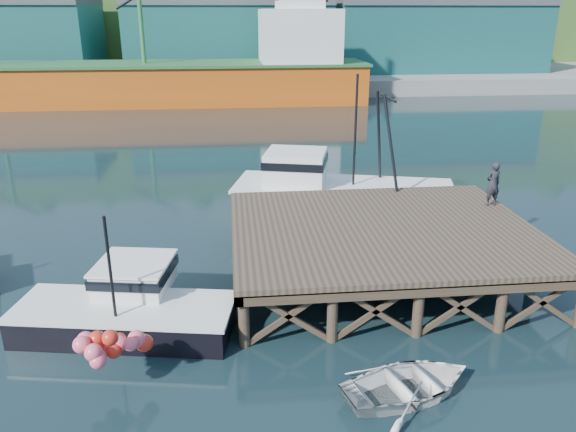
{
  "coord_description": "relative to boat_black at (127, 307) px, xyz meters",
  "views": [
    {
      "loc": [
        -0.43,
        -20.37,
        10.14
      ],
      "look_at": [
        1.91,
        2.0,
        1.96
      ],
      "focal_mm": 35.0,
      "sensor_mm": 36.0,
      "label": 1
    }
  ],
  "objects": [
    {
      "name": "ground",
      "position": [
        4.07,
        3.25,
        -0.82
      ],
      "size": [
        300.0,
        300.0,
        0.0
      ],
      "primitive_type": "plane",
      "color": "black",
      "rests_on": "ground"
    },
    {
      "name": "wharf",
      "position": [
        9.57,
        3.06,
        1.12
      ],
      "size": [
        12.0,
        10.0,
        2.62
      ],
      "color": "brown",
      "rests_on": "ground"
    },
    {
      "name": "far_quay",
      "position": [
        4.07,
        73.25,
        0.18
      ],
      "size": [
        160.0,
        40.0,
        2.0
      ],
      "primitive_type": "cube",
      "color": "gray",
      "rests_on": "ground"
    },
    {
      "name": "warehouse_mid",
      "position": [
        4.07,
        68.25,
        5.68
      ],
      "size": [
        28.0,
        16.0,
        9.0
      ],
      "primitive_type": "cube",
      "color": "#195552",
      "rests_on": "far_quay"
    },
    {
      "name": "warehouse_right",
      "position": [
        34.07,
        68.25,
        5.68
      ],
      "size": [
        30.0,
        16.0,
        9.0
      ],
      "primitive_type": "cube",
      "color": "#195552",
      "rests_on": "far_quay"
    },
    {
      "name": "cargo_ship",
      "position": [
        -4.4,
        51.25,
        2.5
      ],
      "size": [
        55.5,
        10.0,
        13.75
      ],
      "color": "#C85412",
      "rests_on": "ground"
    },
    {
      "name": "hillside",
      "position": [
        4.07,
        103.25,
        10.18
      ],
      "size": [
        220.0,
        50.0,
        22.0
      ],
      "primitive_type": "cube",
      "color": "#2D511E",
      "rests_on": "ground"
    },
    {
      "name": "boat_black",
      "position": [
        0.0,
        0.0,
        0.0
      ],
      "size": [
        7.55,
        6.27,
        4.45
      ],
      "rotation": [
        0.0,
        0.0,
        -0.18
      ],
      "color": "black",
      "rests_on": "ground"
    },
    {
      "name": "trawler",
      "position": [
        9.04,
        9.75,
        0.71
      ],
      "size": [
        11.67,
        6.6,
        7.39
      ],
      "rotation": [
        0.0,
        0.0,
        -0.26
      ],
      "color": "beige",
      "rests_on": "ground"
    },
    {
      "name": "dinghy",
      "position": [
        8.36,
        -4.47,
        -0.42
      ],
      "size": [
        4.45,
        3.67,
        0.8
      ],
      "primitive_type": "imported",
      "rotation": [
        0.0,
        0.0,
        1.83
      ],
      "color": "silver",
      "rests_on": "ground"
    },
    {
      "name": "dockworker",
      "position": [
        14.97,
        5.27,
        2.29
      ],
      "size": [
        0.78,
        0.58,
        1.95
      ],
      "primitive_type": "imported",
      "rotation": [
        0.0,
        0.0,
        3.31
      ],
      "color": "black",
      "rests_on": "wharf"
    }
  ]
}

